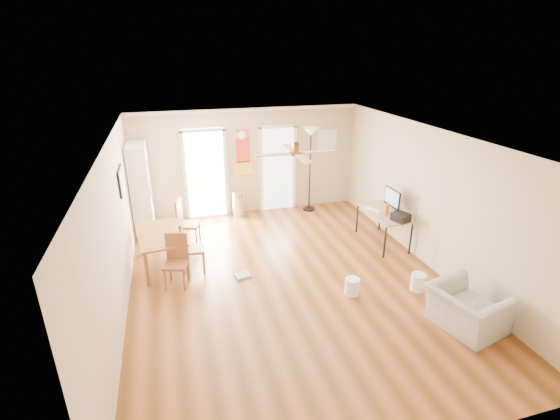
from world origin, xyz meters
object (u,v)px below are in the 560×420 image
object	(u,v)px
printer	(401,217)
dining_chair_near	(176,262)
dining_chair_right_b	(193,246)
trash_can	(238,204)
dining_table	(163,250)
wastebasket_a	(352,286)
bookshelf	(141,189)
armchair	(467,309)
computer_desk	(382,227)
dining_chair_right_a	(189,222)
torchiere_lamp	(310,170)
wastebasket_b	(418,282)

from	to	relation	value
printer	dining_chair_near	bearing A→B (deg)	161.32
dining_chair_right_b	trash_can	world-z (taller)	dining_chair_right_b
dining_table	wastebasket_a	world-z (taller)	dining_table
dining_chair_right_b	wastebasket_a	xyz separation A→B (m)	(2.51, -1.55, -0.35)
bookshelf	armchair	size ratio (longest dim) A/B	2.02
computer_desk	wastebasket_a	distance (m)	2.20
bookshelf	armchair	bearing A→B (deg)	-64.18
dining_table	wastebasket_a	xyz separation A→B (m)	(3.06, -1.87, -0.20)
dining_chair_near	printer	world-z (taller)	dining_chair_near
bookshelf	computer_desk	xyz separation A→B (m)	(4.90, -2.02, -0.65)
dining_chair_right_b	printer	bearing A→B (deg)	-90.43
dining_chair_near	dining_chair_right_b	bearing A→B (deg)	71.13
dining_chair_right_a	armchair	distance (m)	5.46
dining_chair_right_a	dining_chair_right_b	distance (m)	1.14
bookshelf	printer	distance (m)	5.59
torchiere_lamp	dining_chair_right_a	bearing A→B (deg)	-159.56
dining_chair_near	computer_desk	xyz separation A→B (m)	(4.30, 0.55, -0.11)
dining_chair_right_b	computer_desk	size ratio (longest dim) A/B	0.76
dining_chair_right_a	trash_can	xyz separation A→B (m)	(1.28, 1.23, -0.18)
torchiere_lamp	armchair	size ratio (longest dim) A/B	2.14
computer_desk	wastebasket_a	bearing A→B (deg)	-131.75
bookshelf	dining_chair_near	distance (m)	2.70
trash_can	wastebasket_b	world-z (taller)	trash_can
bookshelf	armchair	world-z (taller)	bookshelf
trash_can	printer	world-z (taller)	printer
dining_chair_right_b	printer	distance (m)	4.08
bookshelf	wastebasket_b	world-z (taller)	bookshelf
trash_can	bookshelf	bearing A→B (deg)	-173.12
wastebasket_b	printer	bearing A→B (deg)	73.84
wastebasket_a	dining_chair_right_b	bearing A→B (deg)	148.35
dining_chair_right_a	trash_can	bearing A→B (deg)	-29.91
trash_can	wastebasket_a	world-z (taller)	trash_can
wastebasket_b	torchiere_lamp	bearing A→B (deg)	98.01
bookshelf	printer	bearing A→B (deg)	-44.59
printer	wastebasket_a	size ratio (longest dim) A/B	1.08
torchiere_lamp	armchair	distance (m)	5.21
computer_desk	trash_can	bearing A→B (deg)	139.60
dining_chair_right_a	armchair	xyz separation A→B (m)	(3.75, -3.96, -0.18)
torchiere_lamp	wastebasket_b	distance (m)	4.17
dining_chair_right_a	dining_table	bearing A→B (deg)	162.07
torchiere_lamp	wastebasket_a	bearing A→B (deg)	-98.68
dining_chair_right_a	computer_desk	size ratio (longest dim) A/B	0.76
torchiere_lamp	printer	distance (m)	2.89
dining_chair_right_b	wastebasket_a	size ratio (longest dim) A/B	3.40
dining_chair_near	armchair	world-z (taller)	dining_chair_near
dining_chair_right_a	dining_chair_right_b	size ratio (longest dim) A/B	1.00
dining_table	trash_can	size ratio (longest dim) A/B	2.15
dining_chair_right_a	computer_desk	distance (m)	4.11
dining_chair_right_a	computer_desk	bearing A→B (deg)	-88.80
bookshelf	dining_chair_right_b	world-z (taller)	bookshelf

